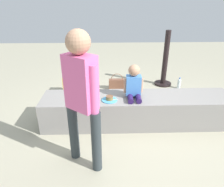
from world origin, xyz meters
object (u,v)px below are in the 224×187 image
at_px(child_seated, 134,84).
at_px(adult_standing, 81,91).
at_px(party_cup_red, 102,101).
at_px(water_bottle_near_gift, 184,97).
at_px(cake_box_white, 161,100).
at_px(handbag_brown_canvas, 117,84).
at_px(gift_bag, 68,85).
at_px(handbag_black_leather, 133,91).
at_px(cake_plate, 110,99).
at_px(water_bottle_far_side, 179,83).

xyz_separation_m(child_seated, adult_standing, (-0.64, -0.80, 0.26)).
bearing_deg(party_cup_red, water_bottle_near_gift, 1.82).
relative_size(party_cup_red, cake_box_white, 0.40).
bearing_deg(party_cup_red, adult_standing, -96.84).
bearing_deg(handbag_brown_canvas, water_bottle_near_gift, -27.82).
bearing_deg(party_cup_red, handbag_brown_canvas, 66.00).
bearing_deg(party_cup_red, gift_bag, 141.81).
distance_m(cake_box_white, handbag_black_leather, 0.58).
distance_m(party_cup_red, cake_box_white, 1.07).
distance_m(cake_box_white, handbag_brown_canvas, 1.01).
distance_m(child_seated, cake_plate, 0.40).
height_order(water_bottle_near_gift, party_cup_red, water_bottle_near_gift).
xyz_separation_m(cake_plate, water_bottle_far_side, (1.49, 1.38, -0.36)).
xyz_separation_m(cake_plate, handbag_brown_canvas, (0.18, 1.39, -0.35)).
distance_m(water_bottle_near_gift, handbag_brown_canvas, 1.35).
bearing_deg(handbag_brown_canvas, adult_standing, -102.66).
xyz_separation_m(gift_bag, water_bottle_near_gift, (2.18, -0.49, -0.06)).
bearing_deg(child_seated, handbag_black_leather, 82.71).
relative_size(cake_plate, gift_bag, 0.62).
bearing_deg(child_seated, gift_bag, 134.55).
height_order(gift_bag, water_bottle_near_gift, gift_bag).
bearing_deg(water_bottle_far_side, adult_standing, -130.30).
xyz_separation_m(water_bottle_far_side, handbag_brown_canvas, (-1.31, 0.01, 0.01)).
bearing_deg(water_bottle_far_side, handbag_black_leather, -162.51).
bearing_deg(handbag_black_leather, cake_plate, -113.82).
height_order(child_seated, party_cup_red, child_seated).
height_order(child_seated, water_bottle_near_gift, child_seated).
xyz_separation_m(gift_bag, party_cup_red, (0.68, -0.54, -0.11)).
height_order(adult_standing, party_cup_red, adult_standing).
xyz_separation_m(cake_box_white, handbag_black_leather, (-0.48, 0.32, 0.05)).
xyz_separation_m(cake_box_white, handbag_brown_canvas, (-0.77, 0.65, 0.06)).
relative_size(water_bottle_near_gift, handbag_brown_canvas, 0.68).
bearing_deg(cake_plate, handbag_brown_canvas, 82.58).
bearing_deg(water_bottle_near_gift, gift_bag, 167.37).
bearing_deg(handbag_black_leather, party_cup_red, -149.51).
distance_m(water_bottle_far_side, handbag_brown_canvas, 1.31).
height_order(cake_plate, handbag_brown_canvas, cake_plate).
bearing_deg(child_seated, water_bottle_far_side, 48.57).
xyz_separation_m(adult_standing, gift_bag, (-0.51, 1.97, -0.76)).
xyz_separation_m(cake_plate, handbag_black_leather, (0.47, 1.06, -0.37)).
distance_m(gift_bag, water_bottle_near_gift, 2.23).
relative_size(gift_bag, cake_box_white, 1.30).
distance_m(gift_bag, cake_box_white, 1.83).
bearing_deg(gift_bag, adult_standing, -75.49).
distance_m(handbag_black_leather, handbag_brown_canvas, 0.44).
bearing_deg(adult_standing, cake_plate, 67.80).
bearing_deg(handbag_brown_canvas, water_bottle_far_side, -0.43).
bearing_deg(adult_standing, party_cup_red, 83.16).
height_order(cake_plate, handbag_black_leather, cake_plate).
distance_m(party_cup_red, handbag_black_leather, 0.69).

